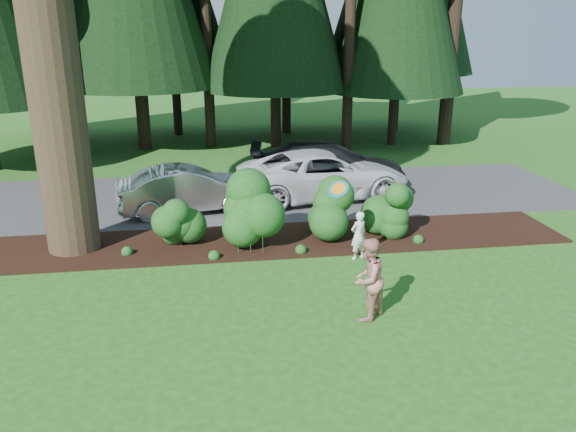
# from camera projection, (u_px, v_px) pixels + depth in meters

# --- Properties ---
(ground) EXTENTS (80.00, 80.00, 0.00)m
(ground) POSITION_uv_depth(u_px,v_px,m) (275.00, 299.00, 11.47)
(ground) COLOR #1F5017
(ground) RESTS_ON ground
(mulch_bed) EXTENTS (16.00, 2.50, 0.05)m
(mulch_bed) POSITION_uv_depth(u_px,v_px,m) (259.00, 241.00, 14.51)
(mulch_bed) COLOR black
(mulch_bed) RESTS_ON ground
(driveway) EXTENTS (22.00, 6.00, 0.03)m
(driveway) POSITION_uv_depth(u_px,v_px,m) (247.00, 195.00, 18.50)
(driveway) COLOR #38383A
(driveway) RESTS_ON ground
(shrub_row) EXTENTS (6.53, 1.60, 1.61)m
(shrub_row) POSITION_uv_depth(u_px,v_px,m) (290.00, 212.00, 14.26)
(shrub_row) COLOR #174B19
(shrub_row) RESTS_ON ground
(lily_cluster) EXTENTS (0.69, 0.09, 0.57)m
(lily_cluster) POSITION_uv_depth(u_px,v_px,m) (250.00, 236.00, 13.52)
(lily_cluster) COLOR #174B19
(lily_cluster) RESTS_ON ground
(car_silver_wagon) EXTENTS (4.35, 2.22, 1.37)m
(car_silver_wagon) POSITION_uv_depth(u_px,v_px,m) (188.00, 189.00, 16.63)
(car_silver_wagon) COLOR silver
(car_silver_wagon) RESTS_ON driveway
(car_white_suv) EXTENTS (5.79, 3.25, 1.53)m
(car_white_suv) POSITION_uv_depth(u_px,v_px,m) (324.00, 174.00, 18.04)
(car_white_suv) COLOR silver
(car_white_suv) RESTS_ON driveway
(car_dark_suv) EXTENTS (5.52, 2.81, 1.54)m
(car_dark_suv) POSITION_uv_depth(u_px,v_px,m) (328.00, 165.00, 19.23)
(car_dark_suv) COLOR black
(car_dark_suv) RESTS_ON driveway
(child) EXTENTS (0.51, 0.44, 1.19)m
(child) POSITION_uv_depth(u_px,v_px,m) (358.00, 235.00, 13.28)
(child) COLOR white
(child) RESTS_ON ground
(adult) EXTENTS (0.98, 0.98, 1.61)m
(adult) POSITION_uv_depth(u_px,v_px,m) (368.00, 279.00, 10.46)
(adult) COLOR #B22C17
(adult) RESTS_ON ground
(frisbee) EXTENTS (0.56, 0.45, 0.46)m
(frisbee) POSITION_uv_depth(u_px,v_px,m) (338.00, 189.00, 12.94)
(frisbee) COLOR #176B83
(frisbee) RESTS_ON ground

